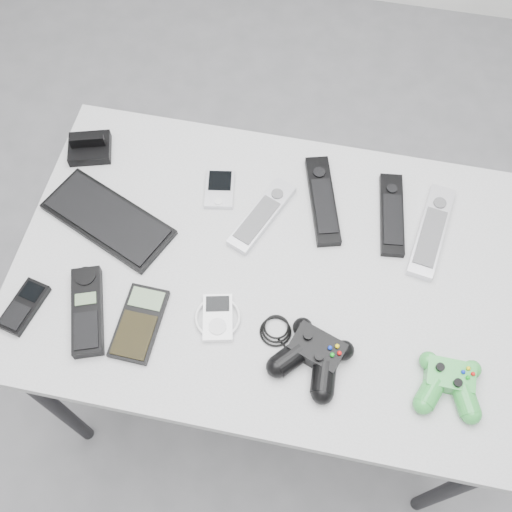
% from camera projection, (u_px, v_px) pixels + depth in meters
% --- Properties ---
extents(floor, '(3.50, 3.50, 0.00)m').
position_uv_depth(floor, '(291.00, 372.00, 1.87)').
color(floor, slate).
rests_on(floor, ground).
extents(desk, '(1.07, 0.69, 0.72)m').
position_uv_depth(desk, '(272.00, 281.00, 1.29)').
color(desk, '#979799').
rests_on(desk, floor).
extents(pda_keyboard, '(0.31, 0.22, 0.02)m').
position_uv_depth(pda_keyboard, '(108.00, 219.00, 1.28)').
color(pda_keyboard, black).
rests_on(pda_keyboard, desk).
extents(dock_bracket, '(0.11, 0.11, 0.05)m').
position_uv_depth(dock_bracket, '(88.00, 145.00, 1.36)').
color(dock_bracket, black).
rests_on(dock_bracket, desk).
extents(pda, '(0.08, 0.11, 0.02)m').
position_uv_depth(pda, '(220.00, 189.00, 1.32)').
color(pda, silver).
rests_on(pda, desk).
extents(remote_silver_a, '(0.12, 0.20, 0.02)m').
position_uv_depth(remote_silver_a, '(262.00, 215.00, 1.28)').
color(remote_silver_a, silver).
rests_on(remote_silver_a, desk).
extents(remote_black_a, '(0.11, 0.23, 0.02)m').
position_uv_depth(remote_black_a, '(323.00, 200.00, 1.30)').
color(remote_black_a, black).
rests_on(remote_black_a, desk).
extents(remote_black_b, '(0.07, 0.21, 0.02)m').
position_uv_depth(remote_black_b, '(392.00, 214.00, 1.29)').
color(remote_black_b, black).
rests_on(remote_black_b, desk).
extents(remote_silver_b, '(0.09, 0.23, 0.02)m').
position_uv_depth(remote_silver_b, '(432.00, 231.00, 1.27)').
color(remote_silver_b, silver).
rests_on(remote_silver_b, desk).
extents(mobile_phone, '(0.07, 0.12, 0.02)m').
position_uv_depth(mobile_phone, '(24.00, 306.00, 1.19)').
color(mobile_phone, black).
rests_on(mobile_phone, desk).
extents(cordless_handset, '(0.12, 0.19, 0.03)m').
position_uv_depth(cordless_handset, '(87.00, 311.00, 1.18)').
color(cordless_handset, black).
rests_on(cordless_handset, desk).
extents(calculator, '(0.08, 0.16, 0.02)m').
position_uv_depth(calculator, '(139.00, 323.00, 1.17)').
color(calculator, black).
rests_on(calculator, desk).
extents(mp3_player, '(0.11, 0.11, 0.02)m').
position_uv_depth(mp3_player, '(218.00, 317.00, 1.18)').
color(mp3_player, white).
rests_on(mp3_player, desk).
extents(controller_black, '(0.27, 0.22, 0.05)m').
position_uv_depth(controller_black, '(314.00, 355.00, 1.13)').
color(controller_black, black).
rests_on(controller_black, desk).
extents(controller_green, '(0.12, 0.13, 0.04)m').
position_uv_depth(controller_green, '(449.00, 382.00, 1.10)').
color(controller_green, '#228034').
rests_on(controller_green, desk).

